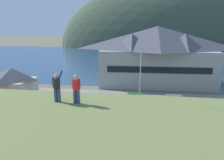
# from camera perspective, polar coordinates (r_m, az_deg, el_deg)

# --- Properties ---
(ground_plane) EXTENTS (600.00, 600.00, 0.00)m
(ground_plane) POSITION_cam_1_polar(r_m,az_deg,el_deg) (24.16, -6.90, -12.82)
(ground_plane) COLOR #66604C
(parking_lot_pad) EXTENTS (40.00, 20.00, 0.10)m
(parking_lot_pad) POSITION_cam_1_polar(r_m,az_deg,el_deg) (28.57, -4.22, -8.39)
(parking_lot_pad) COLOR gray
(parking_lot_pad) RESTS_ON ground
(bay_water) EXTENTS (360.00, 84.00, 0.03)m
(bay_water) POSITION_cam_1_polar(r_m,az_deg,el_deg) (81.76, 4.38, 5.88)
(bay_water) COLOR navy
(bay_water) RESTS_ON ground
(far_hill_west_ridge) EXTENTS (110.62, 58.72, 71.19)m
(far_hill_west_ridge) POSITION_cam_1_polar(r_m,az_deg,el_deg) (133.34, 10.61, 8.58)
(far_hill_west_ridge) COLOR #3D4C38
(far_hill_west_ridge) RESTS_ON ground
(harbor_lodge) EXTENTS (22.40, 11.32, 11.02)m
(harbor_lodge) POSITION_cam_1_polar(r_m,az_deg,el_deg) (42.29, 11.64, 6.66)
(harbor_lodge) COLOR #999E99
(harbor_lodge) RESTS_ON ground
(storage_shed_near_lot) EXTENTS (5.57, 5.01, 5.52)m
(storage_shed_near_lot) POSITION_cam_1_polar(r_m,az_deg,el_deg) (32.22, -24.47, -1.81)
(storage_shed_near_lot) COLOR beige
(storage_shed_near_lot) RESTS_ON ground
(wharf_dock) EXTENTS (3.20, 14.01, 0.70)m
(wharf_dock) POSITION_cam_1_polar(r_m,az_deg,el_deg) (56.02, 3.68, 2.78)
(wharf_dock) COLOR #70604C
(wharf_dock) RESTS_ON ground
(moored_boat_wharfside) EXTENTS (2.38, 5.89, 2.16)m
(moored_boat_wharfside) POSITION_cam_1_polar(r_m,az_deg,el_deg) (59.77, 0.90, 3.83)
(moored_boat_wharfside) COLOR #23564C
(moored_boat_wharfside) RESTS_ON ground
(moored_boat_outer_mooring) EXTENTS (2.73, 7.47, 2.16)m
(moored_boat_outer_mooring) POSITION_cam_1_polar(r_m,az_deg,el_deg) (55.18, 7.29, 2.92)
(moored_boat_outer_mooring) COLOR #A8A399
(moored_boat_outer_mooring) RESTS_ON ground
(moored_boat_inner_slip) EXTENTS (2.04, 5.87, 2.16)m
(moored_boat_inner_slip) POSITION_cam_1_polar(r_m,az_deg,el_deg) (53.82, -0.00, 2.77)
(moored_boat_inner_slip) COLOR #23564C
(moored_boat_inner_slip) RESTS_ON ground
(parked_car_front_row_end) EXTENTS (4.21, 2.07, 1.82)m
(parked_car_front_row_end) POSITION_cam_1_polar(r_m,az_deg,el_deg) (30.45, -4.93, -4.98)
(parked_car_front_row_end) COLOR #9EA3A8
(parked_car_front_row_end) RESTS_ON parking_lot_pad
(parked_car_front_row_red) EXTENTS (4.30, 2.26, 1.82)m
(parked_car_front_row_red) POSITION_cam_1_polar(r_m,az_deg,el_deg) (30.23, 15.84, -5.59)
(parked_car_front_row_red) COLOR slate
(parked_car_front_row_red) RESTS_ON parking_lot_pad
(parked_car_corner_spot) EXTENTS (4.34, 2.34, 1.82)m
(parked_car_corner_spot) POSITION_cam_1_polar(r_m,az_deg,el_deg) (23.15, -4.45, -11.06)
(parked_car_corner_spot) COLOR #9EA3A8
(parked_car_corner_spot) RESTS_ON parking_lot_pad
(parked_car_mid_row_center) EXTENTS (4.26, 2.16, 1.82)m
(parked_car_mid_row_center) POSITION_cam_1_polar(r_m,az_deg,el_deg) (30.10, 6.25, -5.23)
(parked_car_mid_row_center) COLOR #236633
(parked_car_mid_row_center) RESTS_ON parking_lot_pad
(parked_car_back_row_right) EXTENTS (4.32, 2.29, 1.82)m
(parked_car_back_row_right) POSITION_cam_1_polar(r_m,az_deg,el_deg) (26.28, -23.82, -9.16)
(parked_car_back_row_right) COLOR slate
(parked_car_back_row_right) RESTS_ON parking_lot_pad
(parked_car_back_row_left) EXTENTS (4.33, 2.32, 1.82)m
(parked_car_back_row_left) POSITION_cam_1_polar(r_m,az_deg,el_deg) (24.33, 19.85, -10.61)
(parked_car_back_row_left) COLOR black
(parked_car_back_row_left) RESTS_ON parking_lot_pad
(parking_light_pole) EXTENTS (0.24, 0.78, 7.65)m
(parking_light_pole) POSITION_cam_1_polar(r_m,az_deg,el_deg) (32.00, 7.45, 2.17)
(parking_light_pole) COLOR #ADADB2
(parking_light_pole) RESTS_ON parking_lot_pad
(person_kite_flyer) EXTENTS (0.53, 0.65, 1.86)m
(person_kite_flyer) POSITION_cam_1_polar(r_m,az_deg,el_deg) (13.47, -14.22, -1.68)
(person_kite_flyer) COLOR #384770
(person_kite_flyer) RESTS_ON grassy_hill_foreground
(person_companion) EXTENTS (0.54, 0.40, 1.74)m
(person_companion) POSITION_cam_1_polar(r_m,az_deg,el_deg) (12.95, -9.34, -2.11)
(person_companion) COLOR #384770
(person_companion) RESTS_ON grassy_hill_foreground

